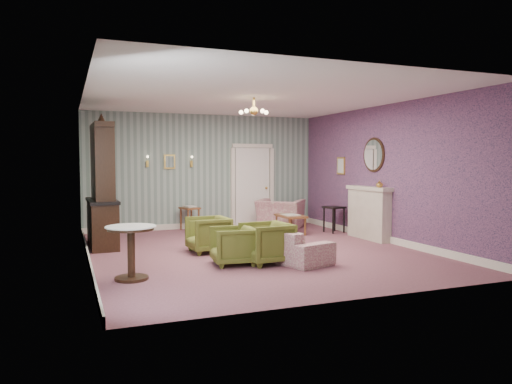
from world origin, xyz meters
name	(u,v)px	position (x,y,z in m)	size (l,w,h in m)	color
floor	(254,251)	(0.00, 0.00, 0.00)	(7.00, 7.00, 0.00)	#834C5A
ceiling	(254,98)	(0.00, 0.00, 2.90)	(7.00, 7.00, 0.00)	white
wall_back	(204,171)	(0.00, 3.50, 1.45)	(6.00, 6.00, 0.00)	slate
wall_front	(358,182)	(0.00, -3.50, 1.45)	(6.00, 6.00, 0.00)	slate
wall_left	(86,177)	(-3.00, 0.00, 1.45)	(7.00, 7.00, 0.00)	slate
wall_right	(386,174)	(3.00, 0.00, 1.45)	(7.00, 7.00, 0.00)	slate
wall_right_floral	(385,174)	(2.98, 0.00, 1.45)	(7.00, 7.00, 0.00)	#A65381
door	(252,185)	(1.30, 3.46, 1.08)	(1.12, 0.12, 2.16)	white
olive_chair_a	(267,241)	(-0.21, -1.13, 0.38)	(0.74, 0.69, 0.76)	brown
olive_chair_b	(233,244)	(-0.76, -1.01, 0.35)	(0.68, 0.63, 0.70)	brown
olive_chair_c	(208,233)	(-0.84, 0.21, 0.37)	(0.72, 0.67, 0.74)	brown
sofa_chintz	(281,238)	(0.17, -0.89, 0.37)	(1.91, 0.56, 0.75)	#933B57
wingback_chair	(280,209)	(1.82, 2.80, 0.49)	(1.11, 0.72, 0.97)	#933B57
dresser	(102,182)	(-2.65, 1.58, 1.30)	(0.54, 1.56, 2.60)	black
fireplace	(369,213)	(2.86, 0.40, 0.58)	(0.30, 1.40, 1.16)	beige
mantel_vase	(379,184)	(2.84, 0.00, 1.23)	(0.15, 0.15, 0.15)	gold
oval_mirror	(373,155)	(2.96, 0.40, 1.85)	(0.04, 0.76, 0.84)	white
framed_print	(341,166)	(2.97, 1.75, 1.60)	(0.04, 0.34, 0.42)	gold
coffee_table	(290,224)	(1.60, 1.74, 0.23)	(0.49, 0.89, 0.45)	brown
side_table_black	(334,220)	(2.65, 1.52, 0.32)	(0.42, 0.42, 0.63)	black
pedestal_table	(131,253)	(-2.46, -1.45, 0.39)	(0.72, 0.72, 0.79)	black
nesting_table	(190,218)	(-0.48, 3.15, 0.31)	(0.38, 0.48, 0.63)	brown
gilt_mirror_back	(170,162)	(-0.90, 3.46, 1.70)	(0.28, 0.06, 0.36)	gold
sconce_left	(147,162)	(-1.45, 3.44, 1.70)	(0.16, 0.12, 0.30)	gold
sconce_right	(192,162)	(-0.35, 3.44, 1.70)	(0.16, 0.12, 0.30)	gold
chandelier	(254,112)	(0.00, 0.00, 2.63)	(0.56, 0.56, 0.36)	gold
burgundy_cushion	(281,210)	(1.77, 2.65, 0.48)	(0.38, 0.10, 0.38)	maroon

